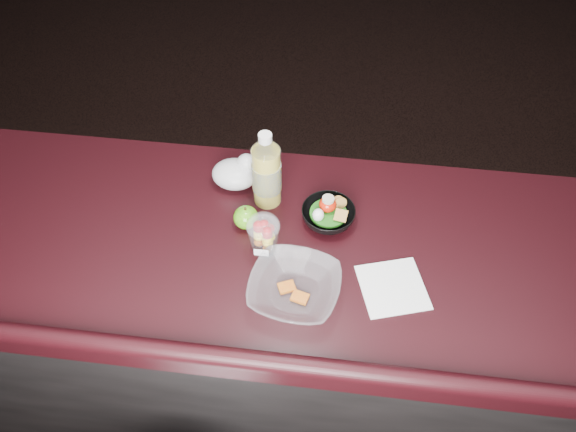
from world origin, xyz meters
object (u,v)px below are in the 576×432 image
object	(u,v)px
snack_bowl	(328,214)
takeout_bowl	(294,288)
green_apple	(246,217)
lemonade_bottle	(267,174)
fruit_cup	(264,235)

from	to	relation	value
snack_bowl	takeout_bowl	bearing A→B (deg)	-104.28
snack_bowl	takeout_bowl	world-z (taller)	snack_bowl
green_apple	snack_bowl	world-z (taller)	snack_bowl
lemonade_bottle	green_apple	xyz separation A→B (m)	(-0.04, -0.10, -0.07)
fruit_cup	takeout_bowl	world-z (taller)	fruit_cup
lemonade_bottle	takeout_bowl	bearing A→B (deg)	-69.85
snack_bowl	takeout_bowl	size ratio (longest dim) A/B	0.71
lemonade_bottle	takeout_bowl	world-z (taller)	lemonade_bottle
fruit_cup	green_apple	world-z (taller)	fruit_cup
snack_bowl	lemonade_bottle	bearing A→B (deg)	161.87
fruit_cup	snack_bowl	distance (m)	0.20
lemonade_bottle	takeout_bowl	distance (m)	0.34
green_apple	takeout_bowl	bearing A→B (deg)	-52.86
lemonade_bottle	fruit_cup	xyz separation A→B (m)	(0.02, -0.18, -0.04)
takeout_bowl	snack_bowl	bearing A→B (deg)	75.72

